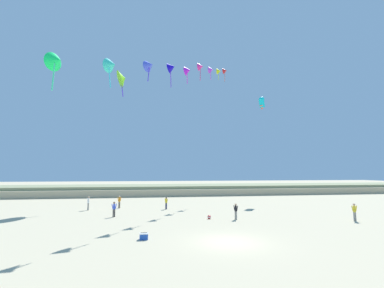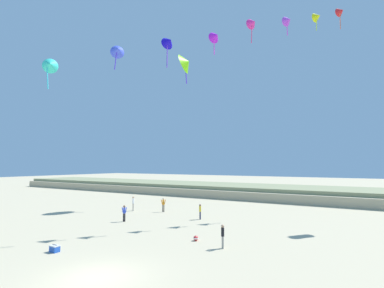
# 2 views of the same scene
# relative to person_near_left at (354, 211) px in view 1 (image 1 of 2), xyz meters

# --- Properties ---
(ground_plane) EXTENTS (240.00, 240.00, 0.00)m
(ground_plane) POSITION_rel_person_near_left_xyz_m (-13.84, -5.18, -0.94)
(ground_plane) COLOR #C1B28E
(dune_ridge) EXTENTS (120.00, 13.37, 1.87)m
(dune_ridge) POSITION_rel_person_near_left_xyz_m (-13.84, 33.15, -0.02)
(dune_ridge) COLOR tan
(dune_ridge) RESTS_ON ground
(person_near_left) EXTENTS (0.57, 0.22, 1.63)m
(person_near_left) POSITION_rel_person_near_left_xyz_m (0.00, 0.00, 0.00)
(person_near_left) COLOR gray
(person_near_left) RESTS_ON ground
(person_near_right) EXTENTS (0.38, 0.47, 1.54)m
(person_near_right) POSITION_rel_person_near_left_xyz_m (-10.81, 2.48, -0.06)
(person_near_right) COLOR gray
(person_near_right) RESTS_ON ground
(person_mid_center) EXTENTS (0.42, 0.42, 1.49)m
(person_mid_center) POSITION_rel_person_near_left_xyz_m (-17.10, 10.56, -0.08)
(person_mid_center) COLOR #282D4C
(person_mid_center) RESTS_ON ground
(person_far_left) EXTENTS (0.53, 0.22, 1.53)m
(person_far_left) POSITION_rel_person_near_left_xyz_m (-22.71, 5.82, -0.06)
(person_far_left) COLOR black
(person_far_left) RESTS_ON ground
(person_far_right) EXTENTS (0.49, 0.40, 1.60)m
(person_far_right) POSITION_rel_person_near_left_xyz_m (-22.97, 12.37, -0.02)
(person_far_right) COLOR #726656
(person_far_right) RESTS_ON ground
(person_far_center) EXTENTS (0.40, 0.53, 1.67)m
(person_far_center) POSITION_rel_person_near_left_xyz_m (-26.48, 11.20, 0.02)
(person_far_center) COLOR gray
(person_far_center) RESTS_ON ground
(kite_banner_string) EXTENTS (22.93, 36.74, 24.89)m
(kite_banner_string) POSITION_rel_person_near_left_xyz_m (-15.88, 7.10, 15.89)
(kite_banner_string) COLOR #26E22D
(large_kite_low_lead) EXTENTS (2.39, 3.13, 4.49)m
(large_kite_low_lead) POSITION_rel_person_near_left_xyz_m (-23.78, 18.45, 18.38)
(large_kite_low_lead) COLOR #79E210
(large_kite_mid_trail) EXTENTS (1.53, 1.45, 2.33)m
(large_kite_mid_trail) POSITION_rel_person_near_left_xyz_m (-0.04, 19.49, 15.76)
(large_kite_mid_trail) COLOR #12DBE7
(beach_cooler) EXTENTS (0.58, 0.41, 0.46)m
(beach_cooler) POSITION_rel_person_near_left_xyz_m (-19.41, -3.66, -0.73)
(beach_cooler) COLOR blue
(beach_cooler) RESTS_ON ground
(beach_ball) EXTENTS (0.36, 0.36, 0.36)m
(beach_ball) POSITION_rel_person_near_left_xyz_m (-13.28, 3.25, -0.76)
(beach_ball) COLOR red
(beach_ball) RESTS_ON ground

